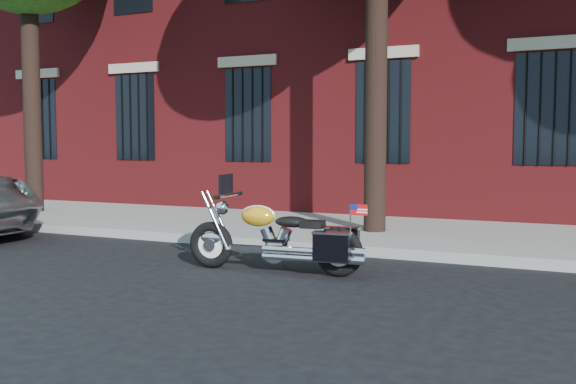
% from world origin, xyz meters
% --- Properties ---
extents(ground, '(120.00, 120.00, 0.00)m').
position_xyz_m(ground, '(0.00, 0.00, 0.00)').
color(ground, black).
rests_on(ground, ground).
extents(curb, '(40.00, 0.16, 0.15)m').
position_xyz_m(curb, '(0.00, 1.38, 0.07)').
color(curb, gray).
rests_on(curb, ground).
extents(sidewalk, '(40.00, 3.60, 0.15)m').
position_xyz_m(sidewalk, '(0.00, 3.26, 0.07)').
color(sidewalk, gray).
rests_on(sidewalk, ground).
extents(motorcycle, '(2.40, 0.79, 1.20)m').
position_xyz_m(motorcycle, '(0.25, -0.19, 0.41)').
color(motorcycle, black).
rests_on(motorcycle, ground).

